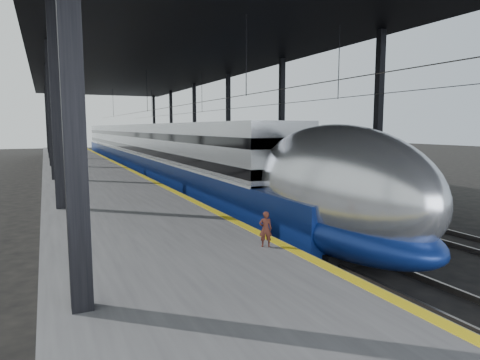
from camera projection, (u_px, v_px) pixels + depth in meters
ground at (256, 250)px, 14.28m from camera, size 160.00×160.00×0.00m
platform at (88, 177)px, 30.84m from camera, size 6.00×80.00×1.00m
yellow_strip at (128, 169)px, 31.93m from camera, size 0.30×80.00×0.01m
rails at (194, 178)px, 34.18m from camera, size 6.52×80.00×0.16m
canopy at (160, 60)px, 32.01m from camera, size 18.00×75.00×9.47m
tgv_train at (146, 150)px, 38.32m from camera, size 3.01×65.20×4.32m
second_train at (174, 145)px, 48.27m from camera, size 3.01×56.05×4.14m
child at (265, 229)px, 10.97m from camera, size 0.40×0.33×0.93m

